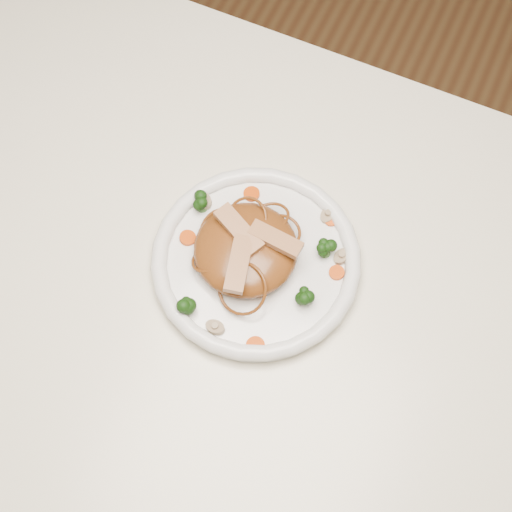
% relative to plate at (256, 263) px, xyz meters
% --- Properties ---
extents(ground, '(4.00, 4.00, 0.00)m').
position_rel_plate_xyz_m(ground, '(0.02, -0.05, -0.76)').
color(ground, brown).
rests_on(ground, ground).
extents(table, '(1.20, 0.80, 0.75)m').
position_rel_plate_xyz_m(table, '(0.02, -0.05, -0.11)').
color(table, '#F0E9CC').
rests_on(table, ground).
extents(plate, '(0.32, 0.32, 0.02)m').
position_rel_plate_xyz_m(plate, '(0.00, 0.00, 0.00)').
color(plate, white).
rests_on(plate, table).
extents(noodle_mound, '(0.15, 0.15, 0.04)m').
position_rel_plate_xyz_m(noodle_mound, '(-0.01, 0.00, 0.03)').
color(noodle_mound, brown).
rests_on(noodle_mound, plate).
extents(chicken_a, '(0.07, 0.03, 0.01)m').
position_rel_plate_xyz_m(chicken_a, '(0.02, 0.02, 0.05)').
color(chicken_a, tan).
rests_on(chicken_a, noodle_mound).
extents(chicken_b, '(0.07, 0.05, 0.01)m').
position_rel_plate_xyz_m(chicken_b, '(-0.03, 0.01, 0.05)').
color(chicken_b, tan).
rests_on(chicken_b, noodle_mound).
extents(chicken_c, '(0.04, 0.07, 0.01)m').
position_rel_plate_xyz_m(chicken_c, '(-0.01, -0.03, 0.05)').
color(chicken_c, tan).
rests_on(chicken_c, noodle_mound).
extents(broccoli_0, '(0.03, 0.03, 0.03)m').
position_rel_plate_xyz_m(broccoli_0, '(0.07, 0.04, 0.02)').
color(broccoli_0, black).
rests_on(broccoli_0, plate).
extents(broccoli_1, '(0.03, 0.03, 0.03)m').
position_rel_plate_xyz_m(broccoli_1, '(-0.09, 0.04, 0.02)').
color(broccoli_1, black).
rests_on(broccoli_1, plate).
extents(broccoli_2, '(0.04, 0.04, 0.03)m').
position_rel_plate_xyz_m(broccoli_2, '(-0.05, -0.09, 0.02)').
color(broccoli_2, black).
rests_on(broccoli_2, plate).
extents(broccoli_3, '(0.03, 0.03, 0.03)m').
position_rel_plate_xyz_m(broccoli_3, '(0.07, -0.02, 0.02)').
color(broccoli_3, black).
rests_on(broccoli_3, plate).
extents(carrot_0, '(0.02, 0.02, 0.00)m').
position_rel_plate_xyz_m(carrot_0, '(0.06, 0.09, 0.01)').
color(carrot_0, '#D94107').
rests_on(carrot_0, plate).
extents(carrot_1, '(0.02, 0.02, 0.00)m').
position_rel_plate_xyz_m(carrot_1, '(-0.09, -0.01, 0.01)').
color(carrot_1, '#D94107').
rests_on(carrot_1, plate).
extents(carrot_2, '(0.02, 0.02, 0.00)m').
position_rel_plate_xyz_m(carrot_2, '(0.10, 0.03, 0.01)').
color(carrot_2, '#D94107').
rests_on(carrot_2, plate).
extents(carrot_3, '(0.02, 0.02, 0.00)m').
position_rel_plate_xyz_m(carrot_3, '(-0.04, 0.08, 0.01)').
color(carrot_3, '#D94107').
rests_on(carrot_3, plate).
extents(carrot_4, '(0.03, 0.03, 0.00)m').
position_rel_plate_xyz_m(carrot_4, '(0.04, -0.10, 0.01)').
color(carrot_4, '#D94107').
rests_on(carrot_4, plate).
extents(mushroom_0, '(0.03, 0.03, 0.01)m').
position_rel_plate_xyz_m(mushroom_0, '(-0.01, -0.10, 0.01)').
color(mushroom_0, tan).
rests_on(mushroom_0, plate).
extents(mushroom_1, '(0.03, 0.03, 0.01)m').
position_rel_plate_xyz_m(mushroom_1, '(0.09, 0.05, 0.01)').
color(mushroom_1, tan).
rests_on(mushroom_1, plate).
extents(mushroom_2, '(0.04, 0.04, 0.01)m').
position_rel_plate_xyz_m(mushroom_2, '(-0.09, 0.05, 0.01)').
color(mushroom_2, tan).
rests_on(mushroom_2, plate).
extents(mushroom_3, '(0.03, 0.03, 0.01)m').
position_rel_plate_xyz_m(mushroom_3, '(0.06, 0.09, 0.01)').
color(mushroom_3, tan).
rests_on(mushroom_3, plate).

